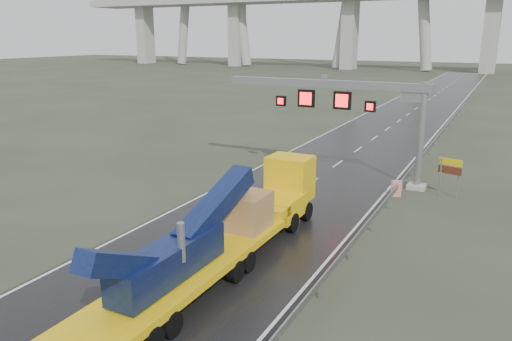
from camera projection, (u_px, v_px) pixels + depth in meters
The scene contains 7 objects.
ground at pixel (179, 276), 21.62m from camera, with size 400.00×400.00×0.00m, color #313625.
road at pixel (388, 129), 56.02m from camera, with size 11.00×200.00×0.02m, color black.
guardrail at pixel (432, 144), 44.56m from camera, with size 0.20×140.00×1.40m, color gray, non-canonical shape.
sign_gantry at pixel (352, 102), 34.71m from camera, with size 14.90×1.20×7.42m.
heavy_haul_truck at pixel (233, 226), 22.86m from camera, with size 2.82×18.25×4.28m.
exit_sign_pair at pixel (450, 170), 31.82m from camera, with size 1.46×0.51×2.59m.
striped_barrier at pixel (396, 189), 32.28m from camera, with size 0.61×0.33×1.03m, color red.
Camera 1 is at (11.92, -16.01, 10.06)m, focal length 35.00 mm.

